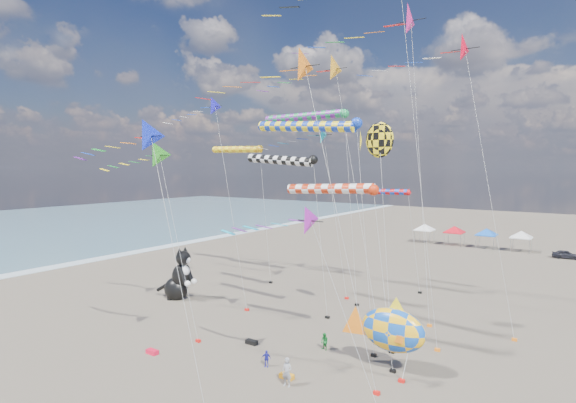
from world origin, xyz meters
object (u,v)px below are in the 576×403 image
(fish_inflatable, at_px, (392,330))
(child_green, at_px, (325,342))
(cat_inflatable, at_px, (178,273))
(parked_car, at_px, (566,254))
(child_blue, at_px, (266,358))
(person_adult, at_px, (287,372))

(fish_inflatable, relative_size, child_green, 4.59)
(cat_inflatable, bearing_deg, fish_inflatable, -15.98)
(cat_inflatable, xyz_separation_m, fish_inflatable, (23.46, -3.23, 0.14))
(cat_inflatable, relative_size, child_green, 4.23)
(parked_car, bearing_deg, cat_inflatable, 139.46)
(fish_inflatable, bearing_deg, child_blue, -150.95)
(cat_inflatable, xyz_separation_m, child_blue, (16.41, -7.15, -2.08))
(fish_inflatable, relative_size, person_adult, 3.27)
(cat_inflatable, bearing_deg, person_adult, -32.38)
(parked_car, bearing_deg, fish_inflatable, 165.17)
(person_adult, relative_size, child_blue, 1.58)
(child_green, height_order, child_blue, child_green)
(cat_inflatable, height_order, person_adult, cat_inflatable)
(cat_inflatable, xyz_separation_m, child_green, (18.24, -2.68, -2.01))
(fish_inflatable, distance_m, child_green, 5.67)
(fish_inflatable, xyz_separation_m, child_blue, (-7.06, -3.92, -2.21))
(parked_car, bearing_deg, child_blue, 158.40)
(fish_inflatable, bearing_deg, child_green, 174.00)
(fish_inflatable, distance_m, child_blue, 8.37)
(child_green, relative_size, child_blue, 1.12)
(cat_inflatable, xyz_separation_m, person_adult, (19.02, -8.57, -1.76))
(child_green, xyz_separation_m, parked_car, (12.52, 47.78, -0.02))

